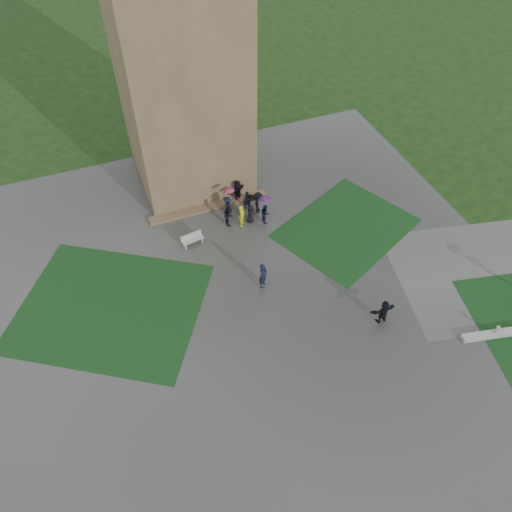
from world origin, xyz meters
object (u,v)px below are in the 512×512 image
object	(u,v)px
pedestrian_mid	(263,275)
pedestrian_near	(383,312)
tower	(180,67)
bench	(192,239)

from	to	relation	value
pedestrian_mid	pedestrian_near	size ratio (longest dim) A/B	1.12
tower	pedestrian_near	bearing A→B (deg)	-69.75
bench	pedestrian_near	bearing A→B (deg)	-58.77
pedestrian_mid	tower	bearing A→B (deg)	47.55
pedestrian_near	pedestrian_mid	bearing A→B (deg)	-41.75
bench	pedestrian_mid	world-z (taller)	pedestrian_mid
tower	bench	bearing A→B (deg)	-106.09
tower	pedestrian_mid	world-z (taller)	tower
bench	pedestrian_near	world-z (taller)	pedestrian_near
bench	pedestrian_mid	bearing A→B (deg)	-68.03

